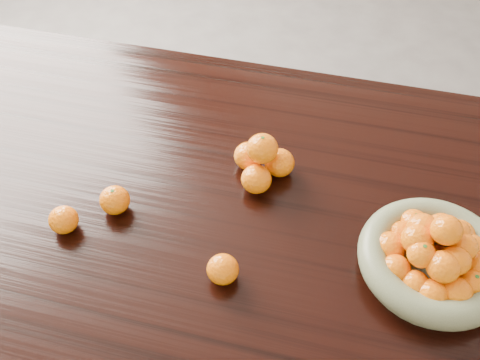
% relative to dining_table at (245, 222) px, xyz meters
% --- Properties ---
extents(ground, '(5.00, 5.00, 0.00)m').
position_rel_dining_table_xyz_m(ground, '(0.00, 0.00, -0.66)').
color(ground, '#605D5B').
rests_on(ground, ground).
extents(dining_table, '(2.00, 1.00, 0.75)m').
position_rel_dining_table_xyz_m(dining_table, '(0.00, 0.00, 0.00)').
color(dining_table, black).
rests_on(dining_table, ground).
extents(fruit_bowl, '(0.30, 0.30, 0.15)m').
position_rel_dining_table_xyz_m(fruit_bowl, '(0.41, -0.09, 0.13)').
color(fruit_bowl, gray).
rests_on(fruit_bowl, dining_table).
extents(orange_pyramid, '(0.14, 0.14, 0.12)m').
position_rel_dining_table_xyz_m(orange_pyramid, '(0.02, 0.08, 0.14)').
color(orange_pyramid, orange).
rests_on(orange_pyramid, dining_table).
extents(loose_orange_0, '(0.07, 0.07, 0.06)m').
position_rel_dining_table_xyz_m(loose_orange_0, '(-0.27, -0.10, 0.12)').
color(loose_orange_0, orange).
rests_on(loose_orange_0, dining_table).
extents(loose_orange_1, '(0.06, 0.06, 0.06)m').
position_rel_dining_table_xyz_m(loose_orange_1, '(-0.35, -0.18, 0.12)').
color(loose_orange_1, orange).
rests_on(loose_orange_1, dining_table).
extents(loose_orange_2, '(0.06, 0.06, 0.06)m').
position_rel_dining_table_xyz_m(loose_orange_2, '(0.01, -0.21, 0.12)').
color(loose_orange_2, orange).
rests_on(loose_orange_2, dining_table).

